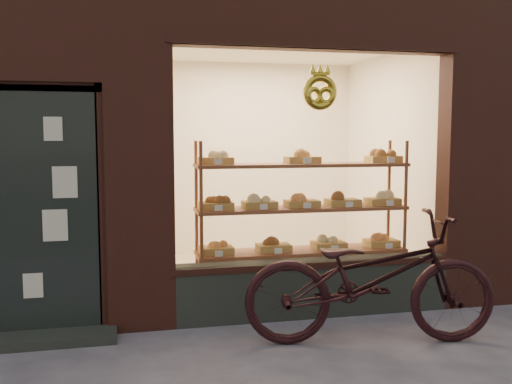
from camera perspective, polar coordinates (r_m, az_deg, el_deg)
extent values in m
cube|color=black|center=(5.66, 5.84, -9.48)|extent=(2.70, 0.25, 0.55)
cube|color=black|center=(5.20, -20.35, -1.90)|extent=(0.90, 0.04, 2.15)
cube|color=black|center=(5.28, -20.17, -13.60)|extent=(1.15, 0.35, 0.08)
torus|color=gold|center=(5.38, 6.41, 9.87)|extent=(0.33, 0.07, 0.33)
cube|color=brown|center=(6.11, 4.52, -10.52)|extent=(2.20, 0.45, 0.04)
cube|color=brown|center=(5.99, 4.56, -5.92)|extent=(2.20, 0.45, 0.03)
cube|color=brown|center=(5.92, 4.60, -1.65)|extent=(2.20, 0.45, 0.04)
cube|color=brown|center=(5.88, 4.63, 2.70)|extent=(2.20, 0.45, 0.04)
cylinder|color=brown|center=(5.52, -5.48, -3.76)|extent=(0.04, 0.04, 1.70)
cylinder|color=brown|center=(6.17, 14.68, -2.93)|extent=(0.04, 0.04, 1.70)
cylinder|color=brown|center=(5.90, -5.96, -3.15)|extent=(0.04, 0.04, 1.70)
cylinder|color=brown|center=(6.51, 13.09, -2.44)|extent=(0.04, 0.04, 1.70)
cube|color=brown|center=(5.78, -4.02, -5.82)|extent=(0.34, 0.24, 0.07)
sphere|color=#C66828|center=(5.76, -4.03, -4.99)|extent=(0.11, 0.11, 0.11)
cube|color=silver|center=(5.60, -3.73, -6.19)|extent=(0.07, 0.01, 0.05)
cube|color=brown|center=(5.90, 1.77, -5.57)|extent=(0.34, 0.24, 0.07)
sphere|color=#543C19|center=(5.88, 1.77, -4.76)|extent=(0.11, 0.11, 0.11)
cube|color=silver|center=(5.72, 2.24, -5.92)|extent=(0.08, 0.01, 0.05)
cube|color=brown|center=(6.08, 7.28, -5.28)|extent=(0.34, 0.24, 0.07)
sphere|color=#DAC881|center=(6.06, 7.29, -4.49)|extent=(0.11, 0.11, 0.11)
cube|color=silver|center=(5.91, 7.90, -5.61)|extent=(0.07, 0.01, 0.05)
cube|color=brown|center=(6.31, 12.42, -4.97)|extent=(0.34, 0.24, 0.07)
sphere|color=#C66828|center=(6.29, 12.44, -4.21)|extent=(0.11, 0.11, 0.11)
cube|color=silver|center=(6.14, 13.16, -5.27)|extent=(0.08, 0.01, 0.05)
cube|color=brown|center=(5.71, -4.05, -1.38)|extent=(0.34, 0.24, 0.07)
sphere|color=#543C19|center=(5.70, -4.06, -0.54)|extent=(0.11, 0.11, 0.11)
cube|color=silver|center=(5.53, -3.76, -1.61)|extent=(0.07, 0.01, 0.06)
cube|color=brown|center=(5.79, 0.35, -1.27)|extent=(0.34, 0.24, 0.07)
sphere|color=#DAC881|center=(5.78, 0.35, -0.43)|extent=(0.11, 0.11, 0.11)
cube|color=silver|center=(5.61, 0.78, -1.49)|extent=(0.07, 0.01, 0.06)
cube|color=brown|center=(5.91, 4.60, -1.15)|extent=(0.34, 0.24, 0.07)
sphere|color=#C66828|center=(5.90, 4.61, -0.33)|extent=(0.11, 0.11, 0.11)
cube|color=silver|center=(5.74, 5.15, -1.36)|extent=(0.07, 0.01, 0.06)
cube|color=brown|center=(6.06, 8.66, -1.02)|extent=(0.34, 0.24, 0.07)
sphere|color=#543C19|center=(6.05, 8.67, -0.22)|extent=(0.11, 0.11, 0.11)
cube|color=silver|center=(5.89, 9.32, -1.23)|extent=(0.07, 0.01, 0.06)
cube|color=brown|center=(6.24, 12.51, -0.90)|extent=(0.34, 0.24, 0.07)
sphere|color=#DAC881|center=(6.23, 12.53, -0.13)|extent=(0.11, 0.11, 0.11)
cube|color=silver|center=(6.07, 13.26, -1.10)|extent=(0.08, 0.01, 0.06)
cube|color=brown|center=(5.67, -4.09, 3.13)|extent=(0.34, 0.24, 0.07)
sphere|color=#DAC881|center=(5.67, -4.09, 3.99)|extent=(0.11, 0.11, 0.11)
cube|color=silver|center=(5.49, -3.79, 3.05)|extent=(0.07, 0.01, 0.06)
cube|color=brown|center=(5.88, 4.63, 3.22)|extent=(0.34, 0.24, 0.07)
sphere|color=#C66828|center=(5.87, 4.64, 4.04)|extent=(0.11, 0.11, 0.11)
cube|color=silver|center=(5.70, 5.19, 3.14)|extent=(0.07, 0.01, 0.06)
cube|color=brown|center=(6.20, 12.60, 3.23)|extent=(0.34, 0.24, 0.07)
sphere|color=#543C19|center=(6.20, 12.62, 4.01)|extent=(0.11, 0.11, 0.11)
cube|color=silver|center=(6.04, 13.35, 3.15)|extent=(0.08, 0.01, 0.06)
imported|color=black|center=(4.94, 11.36, -8.44)|extent=(2.22, 1.10, 1.11)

